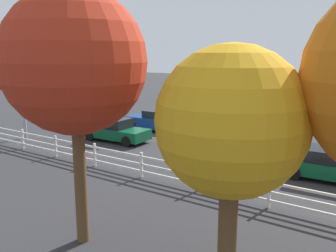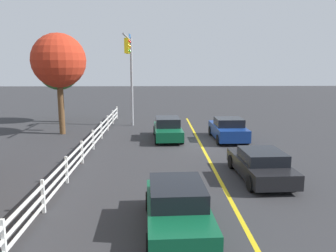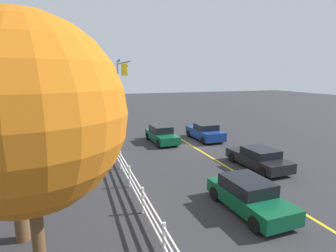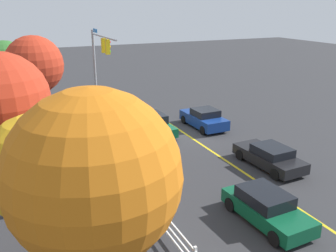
{
  "view_description": "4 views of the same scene",
  "coord_description": "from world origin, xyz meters",
  "px_view_note": "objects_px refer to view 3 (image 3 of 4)",
  "views": [
    {
      "loc": [
        -14.13,
        18.61,
        5.51
      ],
      "look_at": [
        -3.06,
        2.31,
        1.48
      ],
      "focal_mm": 39.06,
      "sensor_mm": 36.0,
      "label": 1
    },
    {
      "loc": [
        -20.9,
        2.61,
        4.84
      ],
      "look_at": [
        -3.57,
        2.12,
        1.73
      ],
      "focal_mm": 36.09,
      "sensor_mm": 36.0,
      "label": 2
    },
    {
      "loc": [
        -20.72,
        8.92,
        5.83
      ],
      "look_at": [
        -3.49,
        3.01,
        2.34
      ],
      "focal_mm": 29.25,
      "sensor_mm": 36.0,
      "label": 3
    },
    {
      "loc": [
        -22.38,
        11.75,
        8.98
      ],
      "look_at": [
        -3.0,
        2.78,
        1.9
      ],
      "focal_mm": 39.78,
      "sensor_mm": 36.0,
      "label": 4
    }
  ],
  "objects_px": {
    "tree_3": "(50,87)",
    "car_3": "(249,196)",
    "tree_2": "(12,133)",
    "tree_4": "(26,115)",
    "tree_0": "(7,87)",
    "car_2": "(162,135)",
    "tree_1": "(65,82)",
    "car_1": "(258,158)",
    "car_0": "(205,132)"
  },
  "relations": [
    {
      "from": "car_2",
      "to": "tree_0",
      "type": "bearing_deg",
      "value": -54.56
    },
    {
      "from": "car_0",
      "to": "car_1",
      "type": "height_order",
      "value": "car_0"
    },
    {
      "from": "car_0",
      "to": "tree_4",
      "type": "xyz_separation_m",
      "value": [
        -14.92,
        11.89,
        4.25
      ]
    },
    {
      "from": "car_1",
      "to": "tree_4",
      "type": "relative_size",
      "value": 0.63
    },
    {
      "from": "tree_0",
      "to": "tree_4",
      "type": "relative_size",
      "value": 1.01
    },
    {
      "from": "car_0",
      "to": "tree_1",
      "type": "height_order",
      "value": "tree_1"
    },
    {
      "from": "car_1",
      "to": "tree_3",
      "type": "relative_size",
      "value": 0.71
    },
    {
      "from": "car_2",
      "to": "tree_1",
      "type": "relative_size",
      "value": 0.62
    },
    {
      "from": "tree_1",
      "to": "tree_2",
      "type": "relative_size",
      "value": 1.23
    },
    {
      "from": "car_1",
      "to": "tree_4",
      "type": "xyz_separation_m",
      "value": [
        -7.13,
        11.71,
        4.31
      ]
    },
    {
      "from": "tree_1",
      "to": "tree_0",
      "type": "bearing_deg",
      "value": 166.56
    },
    {
      "from": "car_1",
      "to": "car_3",
      "type": "relative_size",
      "value": 1.06
    },
    {
      "from": "tree_0",
      "to": "tree_3",
      "type": "height_order",
      "value": "tree_0"
    },
    {
      "from": "car_1",
      "to": "tree_1",
      "type": "xyz_separation_m",
      "value": [
        10.05,
        11.29,
        4.52
      ]
    },
    {
      "from": "tree_0",
      "to": "car_1",
      "type": "bearing_deg",
      "value": -92.31
    },
    {
      "from": "car_2",
      "to": "car_3",
      "type": "relative_size",
      "value": 1.02
    },
    {
      "from": "car_0",
      "to": "car_3",
      "type": "relative_size",
      "value": 1.0
    },
    {
      "from": "tree_2",
      "to": "tree_3",
      "type": "height_order",
      "value": "tree_3"
    },
    {
      "from": "car_1",
      "to": "tree_1",
      "type": "relative_size",
      "value": 0.64
    },
    {
      "from": "tree_0",
      "to": "tree_2",
      "type": "xyz_separation_m",
      "value": [
        -4.24,
        -0.84,
        -1.32
      ]
    },
    {
      "from": "tree_4",
      "to": "car_2",
      "type": "bearing_deg",
      "value": -27.42
    },
    {
      "from": "car_0",
      "to": "tree_4",
      "type": "height_order",
      "value": "tree_4"
    },
    {
      "from": "car_3",
      "to": "tree_1",
      "type": "relative_size",
      "value": 0.61
    },
    {
      "from": "tree_2",
      "to": "tree_4",
      "type": "relative_size",
      "value": 0.8
    },
    {
      "from": "tree_3",
      "to": "car_3",
      "type": "bearing_deg",
      "value": -155.54
    },
    {
      "from": "tree_2",
      "to": "tree_4",
      "type": "distance_m",
      "value": 3.73
    },
    {
      "from": "tree_0",
      "to": "tree_4",
      "type": "distance_m",
      "value": 7.9
    },
    {
      "from": "tree_1",
      "to": "car_2",
      "type": "bearing_deg",
      "value": -104.31
    },
    {
      "from": "tree_2",
      "to": "car_2",
      "type": "bearing_deg",
      "value": -37.03
    },
    {
      "from": "car_1",
      "to": "tree_0",
      "type": "relative_size",
      "value": 0.63
    },
    {
      "from": "car_0",
      "to": "tree_3",
      "type": "bearing_deg",
      "value": 58.78
    },
    {
      "from": "car_3",
      "to": "tree_1",
      "type": "bearing_deg",
      "value": -155.13
    },
    {
      "from": "car_1",
      "to": "car_2",
      "type": "relative_size",
      "value": 1.04
    },
    {
      "from": "tree_1",
      "to": "tree_4",
      "type": "bearing_deg",
      "value": 178.58
    },
    {
      "from": "tree_1",
      "to": "tree_4",
      "type": "distance_m",
      "value": 17.19
    },
    {
      "from": "car_0",
      "to": "tree_0",
      "type": "xyz_separation_m",
      "value": [
        -7.24,
        13.74,
        4.51
      ]
    },
    {
      "from": "car_2",
      "to": "tree_3",
      "type": "bearing_deg",
      "value": -130.99
    },
    {
      "from": "tree_0",
      "to": "tree_3",
      "type": "bearing_deg",
      "value": -2.68
    },
    {
      "from": "car_2",
      "to": "tree_4",
      "type": "distance_m",
      "value": 17.72
    },
    {
      "from": "car_2",
      "to": "car_3",
      "type": "bearing_deg",
      "value": -2.63
    },
    {
      "from": "car_2",
      "to": "car_3",
      "type": "xyz_separation_m",
      "value": [
        -12.6,
        0.05,
        -0.01
      ]
    },
    {
      "from": "car_2",
      "to": "tree_4",
      "type": "bearing_deg",
      "value": -29.82
    },
    {
      "from": "car_1",
      "to": "tree_1",
      "type": "height_order",
      "value": "tree_1"
    },
    {
      "from": "car_1",
      "to": "tree_4",
      "type": "height_order",
      "value": "tree_4"
    },
    {
      "from": "car_3",
      "to": "tree_3",
      "type": "height_order",
      "value": "tree_3"
    },
    {
      "from": "tree_3",
      "to": "tree_1",
      "type": "bearing_deg",
      "value": -163.52
    },
    {
      "from": "car_0",
      "to": "tree_1",
      "type": "relative_size",
      "value": 0.61
    },
    {
      "from": "tree_4",
      "to": "tree_2",
      "type": "bearing_deg",
      "value": 16.31
    },
    {
      "from": "car_2",
      "to": "car_3",
      "type": "distance_m",
      "value": 12.6
    },
    {
      "from": "car_1",
      "to": "tree_2",
      "type": "height_order",
      "value": "tree_2"
    }
  ]
}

